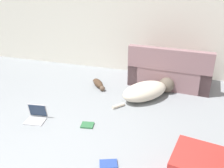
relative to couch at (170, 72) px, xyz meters
The scene contains 7 objects.
wall_back 1.79m from the couch, 158.32° to the left, with size 7.64×0.06×2.50m.
couch is the anchor object (origin of this frame).
dog 0.82m from the couch, 113.30° to the right, with size 1.05×1.18×0.32m.
cat 1.49m from the couch, 157.76° to the right, with size 0.44×0.50×0.14m.
laptop_open 2.76m from the couch, 133.41° to the right, with size 0.34×0.32×0.24m.
book_blue 2.71m from the couch, 100.15° to the right, with size 0.26×0.22×0.02m.
book_green 2.22m from the couch, 118.33° to the right, with size 0.21×0.19×0.02m.
Camera 1 is at (1.67, -1.90, 2.17)m, focal length 40.00 mm.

